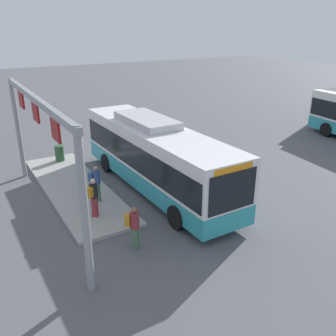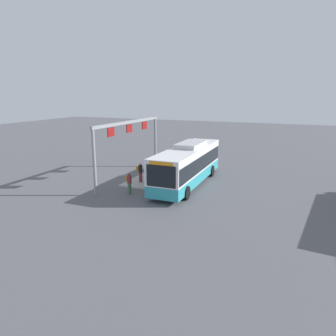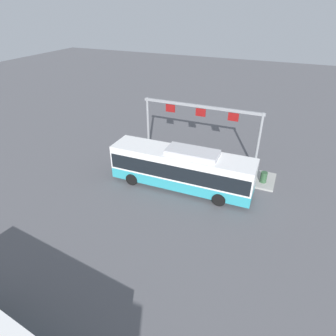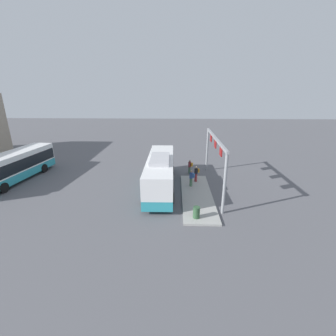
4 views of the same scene
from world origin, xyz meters
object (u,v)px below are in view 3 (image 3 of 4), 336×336
object	(u,v)px
person_waiting_near	(181,153)
person_waiting_mid	(192,158)
bus_main	(181,167)
person_boarding	(151,151)
trash_bin	(264,177)

from	to	relation	value
person_waiting_near	person_waiting_mid	bearing A→B (deg)	33.96
person_waiting_near	bus_main	bearing A→B (deg)	-10.23
person_boarding	person_waiting_mid	bearing A→B (deg)	112.52
person_waiting_mid	trash_bin	world-z (taller)	person_waiting_mid
person_waiting_mid	trash_bin	distance (m)	6.14
person_waiting_mid	trash_bin	size ratio (longest dim) A/B	1.86
bus_main	person_waiting_near	world-z (taller)	bus_main
person_waiting_mid	trash_bin	xyz separation A→B (m)	(-6.12, -0.01, -0.44)
bus_main	person_waiting_mid	world-z (taller)	bus_main
bus_main	person_boarding	world-z (taller)	bus_main
person_waiting_near	person_waiting_mid	xyz separation A→B (m)	(-1.33, 0.59, 0.00)
person_waiting_mid	person_boarding	bearing A→B (deg)	-65.09
trash_bin	bus_main	bearing A→B (deg)	27.53
person_waiting_near	trash_bin	distance (m)	7.48
bus_main	trash_bin	bearing A→B (deg)	-153.25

